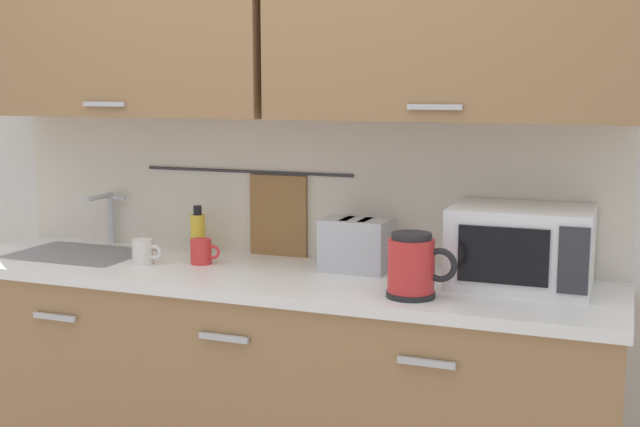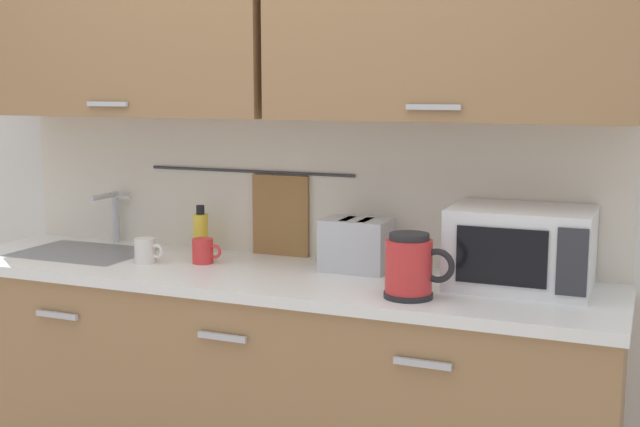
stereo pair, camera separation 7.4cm
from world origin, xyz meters
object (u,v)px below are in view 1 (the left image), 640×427
toaster (356,244)px  mug_by_kettle (202,251)px  mug_near_sink (144,252)px  electric_kettle (413,266)px  dish_soap_bottle (198,233)px  microwave (521,247)px

toaster → mug_by_kettle: toaster is taller
mug_by_kettle → mug_near_sink: bearing=-158.2°
electric_kettle → dish_soap_bottle: size_ratio=1.16×
electric_kettle → mug_near_sink: size_ratio=1.89×
mug_near_sink → microwave: bearing=6.6°
microwave → electric_kettle: bearing=-137.9°
electric_kettle → dish_soap_bottle: electric_kettle is taller
microwave → toaster: (-0.59, 0.03, -0.04)m
microwave → mug_by_kettle: (-1.17, -0.08, -0.09)m
electric_kettle → toaster: bearing=133.9°
microwave → toaster: 0.60m
microwave → toaster: bearing=177.2°
toaster → mug_by_kettle: size_ratio=2.13×
toaster → electric_kettle: bearing=-46.1°
dish_soap_bottle → toaster: 0.68m
electric_kettle → dish_soap_bottle: bearing=160.2°
microwave → toaster: size_ratio=1.80×
electric_kettle → mug_by_kettle: (-0.87, 0.19, -0.05)m
dish_soap_bottle → mug_by_kettle: (0.10, -0.15, -0.04)m
microwave → dish_soap_bottle: (-1.27, 0.08, -0.05)m
microwave → dish_soap_bottle: 1.28m
mug_by_kettle → electric_kettle: bearing=-12.6°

